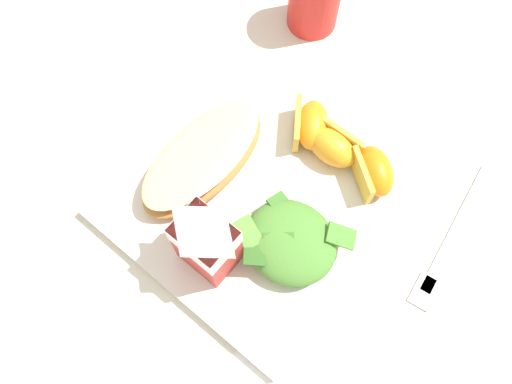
% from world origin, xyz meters
% --- Properties ---
extents(ground, '(3.00, 3.00, 0.00)m').
position_xyz_m(ground, '(0.00, 0.00, 0.00)').
color(ground, beige).
extents(white_plate, '(0.28, 0.28, 0.02)m').
position_xyz_m(white_plate, '(0.00, 0.00, 0.01)').
color(white_plate, white).
rests_on(white_plate, ground).
extents(cheesy_pizza_bread, '(0.09, 0.17, 0.04)m').
position_xyz_m(cheesy_pizza_bread, '(0.07, 0.01, 0.03)').
color(cheesy_pizza_bread, '#B77F42').
rests_on(cheesy_pizza_bread, white_plate).
extents(green_salad_pile, '(0.11, 0.11, 0.04)m').
position_xyz_m(green_salad_pile, '(-0.07, 0.02, 0.04)').
color(green_salad_pile, '#4C8433').
rests_on(green_salad_pile, white_plate).
extents(milk_carton, '(0.06, 0.05, 0.11)m').
position_xyz_m(milk_carton, '(-0.01, 0.08, 0.08)').
color(milk_carton, '#B7332D').
rests_on(milk_carton, white_plate).
extents(orange_wedge_front, '(0.07, 0.06, 0.04)m').
position_xyz_m(orange_wedge_front, '(-0.09, -0.10, 0.04)').
color(orange_wedge_front, orange).
rests_on(orange_wedge_front, white_plate).
extents(orange_wedge_middle, '(0.06, 0.04, 0.04)m').
position_xyz_m(orange_wedge_middle, '(-0.03, -0.09, 0.04)').
color(orange_wedge_middle, orange).
rests_on(orange_wedge_middle, white_plate).
extents(orange_wedge_rear, '(0.06, 0.07, 0.04)m').
position_xyz_m(orange_wedge_rear, '(0.00, -0.10, 0.04)').
color(orange_wedge_rear, orange).
rests_on(orange_wedge_rear, white_plate).
extents(metal_fork, '(0.04, 0.19, 0.01)m').
position_xyz_m(metal_fork, '(-0.20, -0.09, 0.00)').
color(metal_fork, silver).
rests_on(metal_fork, ground).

